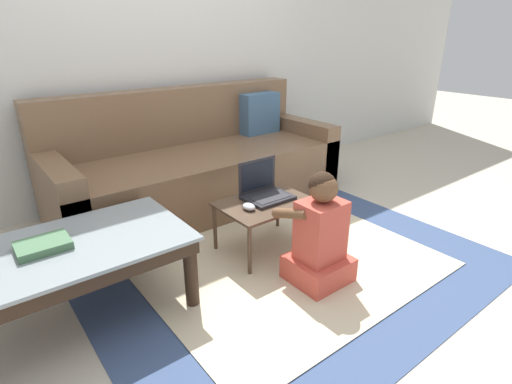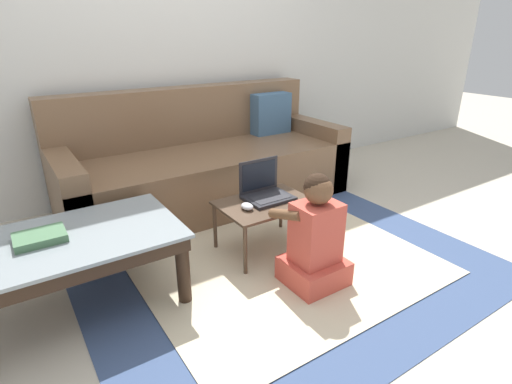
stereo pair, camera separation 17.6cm
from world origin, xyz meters
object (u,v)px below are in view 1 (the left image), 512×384
at_px(book_on_table, 43,245).
at_px(laptop_desk, 266,207).
at_px(laptop, 265,192).
at_px(couch, 198,166).
at_px(computer_mouse, 249,207).
at_px(person_seated, 319,237).
at_px(coffee_table, 73,256).

bearing_deg(book_on_table, laptop_desk, -3.21).
bearing_deg(laptop, book_on_table, 179.25).
relative_size(laptop, book_on_table, 1.30).
xyz_separation_m(couch, computer_mouse, (-0.21, -0.97, 0.04)).
height_order(couch, person_seated, couch).
relative_size(couch, book_on_table, 10.05).
xyz_separation_m(computer_mouse, person_seated, (0.17, -0.43, -0.08)).
bearing_deg(coffee_table, laptop, 0.51).
height_order(computer_mouse, person_seated, person_seated).
xyz_separation_m(laptop_desk, person_seated, (0.01, -0.45, -0.02)).
bearing_deg(coffee_table, laptop_desk, -2.15).
bearing_deg(laptop_desk, coffee_table, 177.85).
bearing_deg(person_seated, couch, 88.17).
distance_m(coffee_table, laptop, 1.17).
relative_size(laptop, person_seated, 0.45).
bearing_deg(couch, computer_mouse, -102.18).
xyz_separation_m(coffee_table, computer_mouse, (0.98, -0.07, 0.01)).
xyz_separation_m(couch, laptop, (-0.02, -0.89, 0.06)).
xyz_separation_m(laptop_desk, laptop, (0.04, 0.05, 0.07)).
relative_size(laptop, computer_mouse, 3.23).
xyz_separation_m(couch, person_seated, (-0.04, -1.40, -0.03)).
height_order(laptop, book_on_table, laptop).
xyz_separation_m(coffee_table, laptop, (1.17, 0.01, 0.03)).
distance_m(coffee_table, book_on_table, 0.14).
height_order(laptop_desk, book_on_table, book_on_table).
bearing_deg(computer_mouse, person_seated, -68.78).
bearing_deg(computer_mouse, coffee_table, 175.79).
bearing_deg(book_on_table, person_seated, -22.69).
distance_m(coffee_table, computer_mouse, 0.98).
relative_size(coffee_table, laptop_desk, 1.83).
height_order(couch, computer_mouse, couch).
distance_m(couch, laptop, 0.89).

